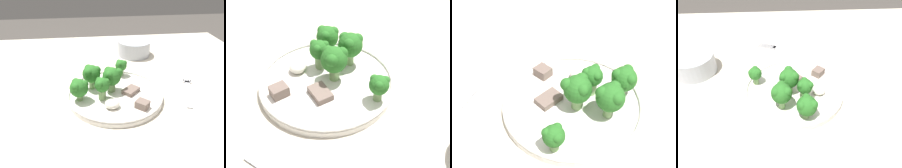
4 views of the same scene
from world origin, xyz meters
TOP-DOWN VIEW (x-y plane):
  - table at (0.00, 0.00)m, footprint 1.07×1.12m
  - dinner_plate at (-0.01, 0.03)m, footprint 0.26×0.26m
  - fork at (0.21, 0.05)m, footprint 0.09×0.19m
  - cream_bowl at (0.10, 0.32)m, footprint 0.13×0.13m
  - broccoli_floret_near_rim_left at (-0.05, 0.01)m, footprint 0.04×0.04m
  - broccoli_floret_center_left at (0.02, 0.14)m, footprint 0.04×0.04m
  - broccoli_floret_back_left at (-0.02, 0.05)m, footprint 0.05×0.05m
  - broccoli_floret_front_left at (-0.07, 0.07)m, footprint 0.05×0.05m
  - broccoli_floret_center_back at (-0.11, 0.01)m, footprint 0.05×0.05m
  - meat_slice_front_slice at (0.05, -0.04)m, footprint 0.04×0.04m
  - meat_slice_middle_slice at (0.03, 0.03)m, footprint 0.05×0.05m
  - sauce_dollop at (-0.03, -0.03)m, footprint 0.04×0.03m

SIDE VIEW (x-z plane):
  - table at x=0.00m, z-range 0.27..1.00m
  - fork at x=0.21m, z-range 0.73..0.74m
  - dinner_plate at x=-0.01m, z-range 0.73..0.75m
  - meat_slice_middle_slice at x=0.03m, z-range 0.74..0.76m
  - meat_slice_front_slice at x=0.05m, z-range 0.74..0.76m
  - sauce_dollop at x=-0.03m, z-range 0.74..0.76m
  - cream_bowl at x=0.10m, z-range 0.73..0.79m
  - broccoli_floret_center_left at x=0.02m, z-range 0.75..0.80m
  - broccoli_floret_center_back at x=-0.11m, z-range 0.75..0.81m
  - broccoli_floret_near_rim_left at x=-0.05m, z-range 0.75..0.81m
  - broccoli_floret_back_left at x=-0.02m, z-range 0.75..0.82m
  - broccoli_floret_front_left at x=-0.07m, z-range 0.75..0.83m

